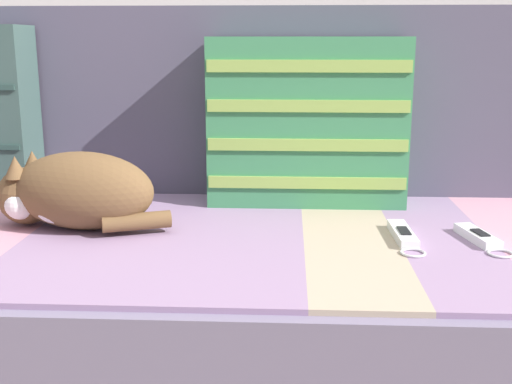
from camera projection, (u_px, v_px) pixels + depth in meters
name	position (u px, v px, depth m)	size (l,w,h in m)	color
couch	(132.00, 322.00, 1.43)	(2.02, 0.91, 0.43)	gray
sofa_backrest	(159.00, 100.00, 1.70)	(1.98, 0.14, 0.48)	#514C60
throw_pillow_striped	(307.00, 122.00, 1.55)	(0.48, 0.14, 0.40)	#3D8956
sleeping_cat	(71.00, 192.00, 1.36)	(0.39, 0.22, 0.17)	brown
game_remote_near	(479.00, 237.00, 1.28)	(0.08, 0.19, 0.02)	white
game_remote_far	(403.00, 235.00, 1.30)	(0.05, 0.21, 0.02)	white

